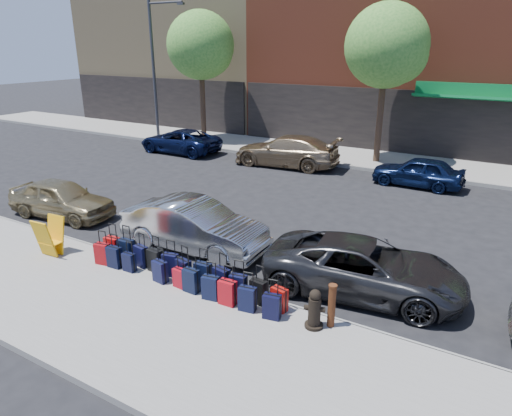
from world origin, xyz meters
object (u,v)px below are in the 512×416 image
Objects in this scene: car_near_2 at (364,267)px; car_far_1 at (286,151)px; suitcase_front_5 at (184,271)px; streetlight at (156,61)px; tree_left at (203,47)px; fire_hydrant at (314,310)px; tree_center at (389,48)px; car_near_0 at (61,199)px; car_near_1 at (194,226)px; bollard at (332,305)px; car_far_2 at (418,172)px; car_far_0 at (180,141)px; display_rack at (50,237)px.

car_far_1 is (-6.98, 9.78, 0.09)m from car_near_2.
streetlight is at bearing 144.89° from suitcase_front_5.
tree_left is 20.28m from fire_hydrant.
tree_left is 1.00× the size of tree_center.
car_near_0 is 5.53m from car_near_1.
car_near_1 is (-4.90, 1.85, 0.07)m from bollard.
tree_left reaches higher than bollard.
car_far_2 reaches higher than fire_hydrant.
car_near_1 reaches higher than car_far_0.
car_far_1 is at bearing -91.05° from car_far_2.
tree_center is at bearing 102.29° from bollard.
tree_left is 6.91× the size of display_rack.
car_near_0 is at bearing 89.92° from car_near_1.
suitcase_front_5 is 14.82m from car_far_0.
tree_left is 5.61m from car_far_0.
car_far_2 is (15.85, -2.15, -4.04)m from streetlight.
display_rack is (-4.08, -0.64, 0.23)m from suitcase_front_5.
car_near_0 is 10.63m from car_far_1.
car_near_2 is at bearing -35.10° from streetlight.
bollard is at bearing -39.39° from streetlight.
tree_center reaches higher than display_rack.
car_far_1 reaches higher than display_rack.
car_far_2 is (4.20, 9.60, -0.09)m from car_near_1.
suitcase_front_5 is 0.21× the size of car_near_1.
car_near_2 is 12.02m from car_far_1.
tree_center is at bearing -36.49° from car_near_0.
car_far_2 is (-0.76, 9.53, -0.03)m from car_near_2.
fire_hydrant is at bearing 9.22° from suitcase_front_5.
streetlight is 14.00m from car_near_0.
tree_center is 6.07m from car_far_2.
car_far_1 reaches higher than car_far_0.
streetlight is 8.64× the size of suitcase_front_5.
fire_hydrant is 0.19× the size of car_far_0.
bollard is 1.92m from car_near_2.
car_near_2 reaches higher than suitcase_front_5.
tree_left is 14.06m from car_far_2.
tree_left is at bearing 180.00° from tree_center.
suitcase_front_5 is at bearing 4.59° from display_rack.
car_near_0 is at bearing 16.17° from car_far_0.
tree_left is at bearing 40.13° from car_near_2.
car_near_0 is (6.13, -11.93, -4.01)m from streetlight.
suitcase_front_5 is at bearing -110.85° from car_near_0.
car_far_1 is (0.94, 12.39, 0.07)m from display_rack.
tree_left is at bearing 106.64° from display_rack.
fire_hydrant is (3.50, -0.16, 0.10)m from suitcase_front_5.
bollard is (3.11, -14.29, -4.77)m from tree_center.
car_far_1 reaches higher than car_near_0.
streetlight is 2.19× the size of car_far_2.
fire_hydrant is 0.20× the size of car_near_1.
car_near_1 is (11.65, -11.74, -3.95)m from streetlight.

